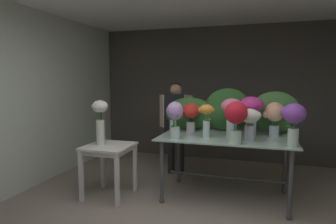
# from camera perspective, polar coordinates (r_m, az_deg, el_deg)

# --- Properties ---
(ground_plane) EXTENTS (8.00, 8.00, 0.00)m
(ground_plane) POSITION_cam_1_polar(r_m,az_deg,el_deg) (4.51, 6.46, -14.73)
(ground_plane) COLOR gray
(wall_back) EXTENTS (5.01, 0.12, 2.67)m
(wall_back) POSITION_cam_1_polar(r_m,az_deg,el_deg) (6.01, 9.96, 3.54)
(wall_back) COLOR #4C4742
(wall_back) RESTS_ON ground
(wall_left) EXTENTS (0.12, 3.76, 2.67)m
(wall_left) POSITION_cam_1_polar(r_m,az_deg,el_deg) (5.29, -21.04, 2.84)
(wall_left) COLOR silver
(wall_left) RESTS_ON ground
(display_table_glass) EXTENTS (1.76, 1.04, 0.87)m
(display_table_glass) POSITION_cam_1_polar(r_m,az_deg,el_deg) (4.04, 11.33, -6.42)
(display_table_glass) COLOR #ABCBBE
(display_table_glass) RESTS_ON ground
(side_table_white) EXTENTS (0.61, 0.64, 0.73)m
(side_table_white) POSITION_cam_1_polar(r_m,az_deg,el_deg) (4.13, -11.48, -7.77)
(side_table_white) COLOR white
(side_table_white) RESTS_ON ground
(florist) EXTENTS (0.58, 0.24, 1.56)m
(florist) POSITION_cam_1_polar(r_m,az_deg,el_deg) (4.96, 1.54, -1.31)
(florist) COLOR #232328
(florist) RESTS_ON ground
(foliage_backdrop) EXTENTS (1.95, 0.27, 0.63)m
(foliage_backdrop) POSITION_cam_1_polar(r_m,az_deg,el_deg) (4.37, 11.68, 0.02)
(foliage_backdrop) COLOR #387033
(foliage_backdrop) RESTS_ON display_table_glass
(vase_sunset_dahlias) EXTENTS (0.21, 0.18, 0.44)m
(vase_sunset_dahlias) POSITION_cam_1_polar(r_m,az_deg,el_deg) (3.82, 7.49, -0.98)
(vase_sunset_dahlias) COLOR silver
(vase_sunset_dahlias) RESTS_ON display_table_glass
(vase_rosy_anemones) EXTENTS (0.29, 0.29, 0.51)m
(vase_rosy_anemones) POSITION_cam_1_polar(r_m,az_deg,el_deg) (3.95, 12.34, 0.05)
(vase_rosy_anemones) COLOR silver
(vase_rosy_anemones) RESTS_ON display_table_glass
(vase_scarlet_roses) EXTENTS (0.29, 0.26, 0.42)m
(vase_scarlet_roses) POSITION_cam_1_polar(r_m,az_deg,el_deg) (4.22, 4.53, -0.32)
(vase_scarlet_roses) COLOR silver
(vase_scarlet_roses) RESTS_ON display_table_glass
(vase_peach_stock) EXTENTS (0.28, 0.25, 0.46)m
(vase_peach_stock) POSITION_cam_1_polar(r_m,az_deg,el_deg) (4.11, 20.05, -0.66)
(vase_peach_stock) COLOR silver
(vase_peach_stock) RESTS_ON display_table_glass
(vase_ivory_carnations) EXTENTS (0.27, 0.24, 0.40)m
(vase_ivory_carnations) POSITION_cam_1_polar(r_m,az_deg,el_deg) (3.75, 15.74, -1.58)
(vase_ivory_carnations) COLOR silver
(vase_ivory_carnations) RESTS_ON display_table_glass
(vase_violet_tulips) EXTENTS (0.28, 0.26, 0.49)m
(vase_violet_tulips) POSITION_cam_1_polar(r_m,az_deg,el_deg) (3.58, 23.33, -1.16)
(vase_violet_tulips) COLOR silver
(vase_violet_tulips) RESTS_ON display_table_glass
(vase_lilac_lilies) EXTENTS (0.21, 0.21, 0.48)m
(vase_lilac_lilies) POSITION_cam_1_polar(r_m,az_deg,el_deg) (3.73, 1.35, -0.77)
(vase_lilac_lilies) COLOR silver
(vase_lilac_lilies) RESTS_ON display_table_glass
(vase_crimson_hydrangea) EXTENTS (0.27, 0.27, 0.50)m
(vase_crimson_hydrangea) POSITION_cam_1_polar(r_m,az_deg,el_deg) (3.53, 13.12, -0.96)
(vase_crimson_hydrangea) COLOR silver
(vase_crimson_hydrangea) RESTS_ON display_table_glass
(vase_magenta_peonies) EXTENTS (0.32, 0.31, 0.53)m
(vase_magenta_peonies) POSITION_cam_1_polar(r_m,az_deg,el_deg) (4.05, 16.04, 0.41)
(vase_magenta_peonies) COLOR silver
(vase_magenta_peonies) RESTS_ON display_table_glass
(vase_fuchsia_freesia) EXTENTS (0.22, 0.20, 0.40)m
(vase_fuchsia_freesia) POSITION_cam_1_polar(r_m,az_deg,el_deg) (4.11, 1.04, -0.68)
(vase_fuchsia_freesia) COLOR silver
(vase_fuchsia_freesia) RESTS_ON display_table_glass
(vase_white_roses_tall) EXTENTS (0.22, 0.22, 0.61)m
(vase_white_roses_tall) POSITION_cam_1_polar(r_m,az_deg,el_deg) (4.10, -13.08, -1.15)
(vase_white_roses_tall) COLOR silver
(vase_white_roses_tall) RESTS_ON side_table_white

